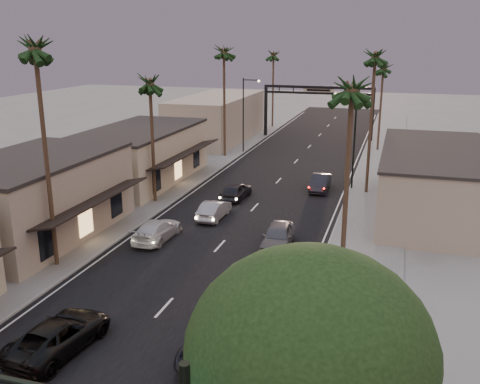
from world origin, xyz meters
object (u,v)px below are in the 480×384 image
Objects in this scene: streetlight_left at (245,109)px; oncoming_silver at (214,210)px; oncoming_pickup at (59,335)px; palm_ld at (224,49)px; palm_far at (274,52)px; curbside_black at (288,274)px; curbside_near at (223,338)px; palm_lb at (34,42)px; streetlight_right at (352,132)px; palm_rb at (376,52)px; arch at (318,99)px; palm_lc at (150,78)px; palm_rc at (384,65)px; palm_ra at (353,82)px; corner_tree at (312,362)px.

oncoming_silver is (4.62, -24.61, -4.62)m from streetlight_left.
palm_ld is at bearing -75.70° from oncoming_pickup.
curbside_black is at bearing -75.65° from palm_far.
oncoming_pickup is (5.44, -63.93, -10.69)m from palm_far.
curbside_near is (6.62, -17.55, 0.09)m from oncoming_silver.
palm_lb is at bearing -169.69° from curbside_black.
curbside_black is at bearing 84.23° from curbside_near.
palm_rb reaches higher than streetlight_right.
arch is 49.39m from palm_lb.
oncoming_pickup is 19.33m from oncoming_silver.
curbside_near is at bearing -57.34° from palm_lc.
palm_lc is at bearing -90.00° from palm_ld.
palm_rc is at bearing -108.89° from oncoming_silver.
streetlight_left is 7.88m from palm_ld.
palm_ld is at bearing -119.25° from streetlight_left.
palm_ra is (17.20, -31.00, -0.97)m from palm_ld.
palm_ld is (-8.60, -15.00, 6.88)m from arch.
palm_lb reaches higher than oncoming_pickup.
palm_ra is at bearing 17.74° from curbside_black.
arch is 1.25× the size of palm_lc.
palm_rb reaches higher than oncoming_silver.
oncoming_silver is at bearing -73.75° from palm_ld.
curbside_near reaches higher than oncoming_pickup.
palm_lc is (-18.08, 28.55, 4.49)m from corner_tree.
palm_lb is at bearing -112.27° from palm_rc.
palm_lc is 2.26× the size of oncoming_pickup.
palm_ld reaches higher than corner_tree.
palm_lb is at bearing 159.02° from curbside_near.
palm_ra is 3.07× the size of oncoming_silver.
palm_lc is (-15.52, -9.00, 5.14)m from streetlight_right.
corner_tree is at bearing -71.60° from curbside_black.
corner_tree is at bearing 158.09° from oncoming_pickup.
palm_ra is at bearing -65.46° from streetlight_left.
streetlight_right reaches higher than corner_tree.
corner_tree is 24.36m from palm_lb.
palm_lc is at bearing 145.10° from palm_ra.
palm_rb is (-0.88, 36.55, 6.44)m from corner_tree.
arch is 1.00× the size of palm_lb.
streetlight_right is 19.75m from palm_rc.
palm_rb reaches higher than oncoming_pickup.
streetlight_left is 37.16m from curbside_black.
arch is 1.07× the size of palm_rb.
palm_ld is 23.02m from palm_far.
palm_rb is at bearing 91.37° from corner_tree.
streetlight_right is 0.59× the size of palm_lb.
palm_ra is at bearing -34.90° from palm_lc.
palm_rb reaches higher than curbside_black.
palm_ra is at bearing 6.63° from palm_lb.
oncoming_pickup is at bearing -161.64° from curbside_near.
palm_rb is at bearing -30.76° from streetlight_right.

